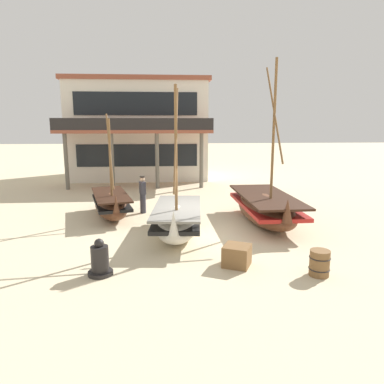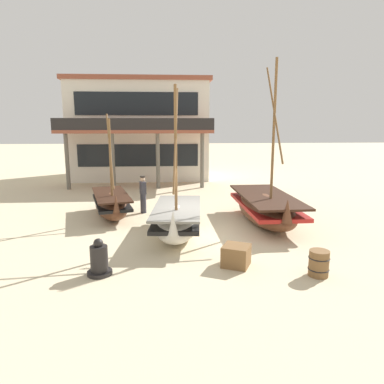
% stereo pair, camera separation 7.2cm
% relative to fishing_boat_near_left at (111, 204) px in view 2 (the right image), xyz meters
% --- Properties ---
extents(ground_plane, '(120.00, 120.00, 0.00)m').
position_rel_fishing_boat_near_left_xyz_m(ground_plane, '(3.36, -2.82, -0.57)').
color(ground_plane, beige).
extents(fishing_boat_near_left, '(2.26, 3.99, 4.38)m').
position_rel_fishing_boat_near_left_xyz_m(fishing_boat_near_left, '(0.00, 0.00, 0.00)').
color(fishing_boat_near_left, brown).
rests_on(fishing_boat_near_left, ground).
extents(fishing_boat_centre_large, '(2.03, 5.14, 6.29)m').
position_rel_fishing_boat_near_left_xyz_m(fishing_boat_centre_large, '(6.36, -1.44, 0.07)').
color(fishing_boat_centre_large, brown).
rests_on(fishing_boat_centre_large, ground).
extents(fishing_boat_far_right, '(1.98, 4.14, 5.21)m').
position_rel_fishing_boat_near_left_xyz_m(fishing_boat_far_right, '(2.76, -2.87, 0.04)').
color(fishing_boat_far_right, silver).
rests_on(fishing_boat_far_right, ground).
extents(fisherman_by_hull, '(0.33, 0.41, 1.68)m').
position_rel_fishing_boat_near_left_xyz_m(fisherman_by_hull, '(1.33, 0.58, 0.26)').
color(fisherman_by_hull, '#33333D').
rests_on(fisherman_by_hull, ground).
extents(capstan_winch, '(0.66, 0.66, 1.00)m').
position_rel_fishing_boat_near_left_xyz_m(capstan_winch, '(0.59, -6.01, -0.17)').
color(capstan_winch, black).
rests_on(capstan_winch, ground).
extents(wooden_barrel, '(0.56, 0.56, 0.70)m').
position_rel_fishing_boat_near_left_xyz_m(wooden_barrel, '(6.38, -6.50, -0.22)').
color(wooden_barrel, brown).
rests_on(wooden_barrel, ground).
extents(cargo_crate, '(0.96, 0.96, 0.60)m').
position_rel_fishing_boat_near_left_xyz_m(cargo_crate, '(4.34, -5.68, -0.27)').
color(cargo_crate, brown).
rests_on(cargo_crate, ground).
extents(harbor_building_main, '(9.98, 8.53, 7.08)m').
position_rel_fishing_boat_near_left_xyz_m(harbor_building_main, '(0.49, 11.82, 2.98)').
color(harbor_building_main, silver).
rests_on(harbor_building_main, ground).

